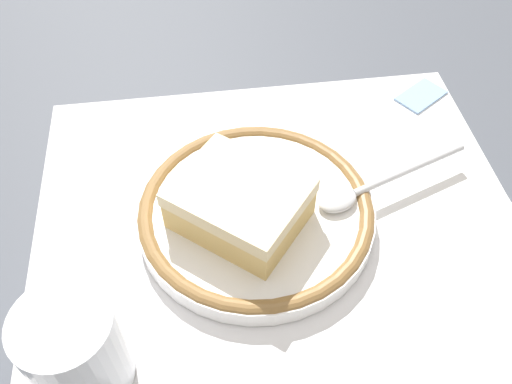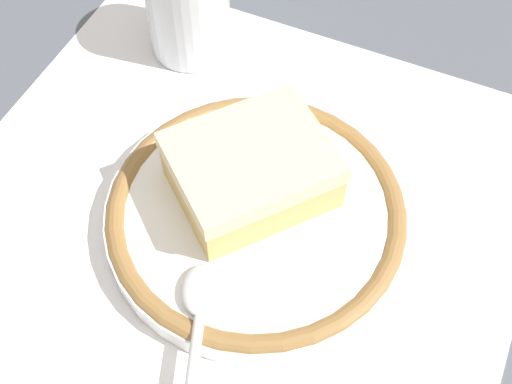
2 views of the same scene
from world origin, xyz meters
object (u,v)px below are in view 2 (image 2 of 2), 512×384
Objects in this scene: spoon at (197,335)px; cup at (189,13)px; cake_slice at (251,170)px; plate at (256,215)px.

cup reaches higher than spoon.
cup is at bearing 42.16° from cake_slice.
cake_slice is 1.61× the size of cup.
cake_slice is (0.01, 0.01, 0.03)m from plate.
cake_slice reaches higher than spoon.
spoon is 1.90× the size of cup.
plate is 2.55× the size of cup.
cup is (0.12, 0.10, -0.00)m from cake_slice.
cup is (0.13, 0.11, 0.02)m from plate.
plate is at bearing 3.34° from spoon.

